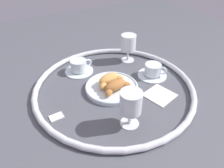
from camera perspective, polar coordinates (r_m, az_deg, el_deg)
The scene contains 11 objects.
ground_plane at distance 0.92m, azimuth 0.55°, elevation -1.21°, with size 2.20×2.20×0.00m, color #4C4F56.
table_chrome_rim at distance 0.92m, azimuth 0.55°, elevation -0.62°, with size 0.69×0.69×0.02m, color silver.
pastry_plate at distance 0.91m, azimuth 0.00°, elevation -0.98°, with size 0.23×0.23×0.02m.
croissant_large at distance 0.91m, azimuth -0.74°, elevation 1.27°, with size 0.13×0.08×0.04m.
croissant_small at distance 0.87m, azimuth 1.04°, elevation -0.52°, with size 0.14×0.08×0.04m.
coffee_cup_near at distance 1.04m, azimuth -8.81°, elevation 4.56°, with size 0.14×0.14×0.06m.
coffee_cup_far at distance 1.01m, azimuth 10.85°, elevation 3.45°, with size 0.14×0.14×0.06m.
juice_glass_left at distance 1.09m, azimuth 4.40°, elevation 10.74°, with size 0.08×0.08×0.14m.
juice_glass_right at distance 0.71m, azimuth 5.03°, elevation -5.32°, with size 0.08×0.08×0.14m.
sugar_packet at distance 0.82m, azimuth -14.66°, elevation -8.37°, with size 0.05×0.03×0.01m, color white.
folded_napkin at distance 0.91m, azimuth 12.64°, elevation -2.81°, with size 0.11×0.11×0.01m, color silver.
Camera 1 is at (0.35, 0.65, 0.56)m, focal length 34.21 mm.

